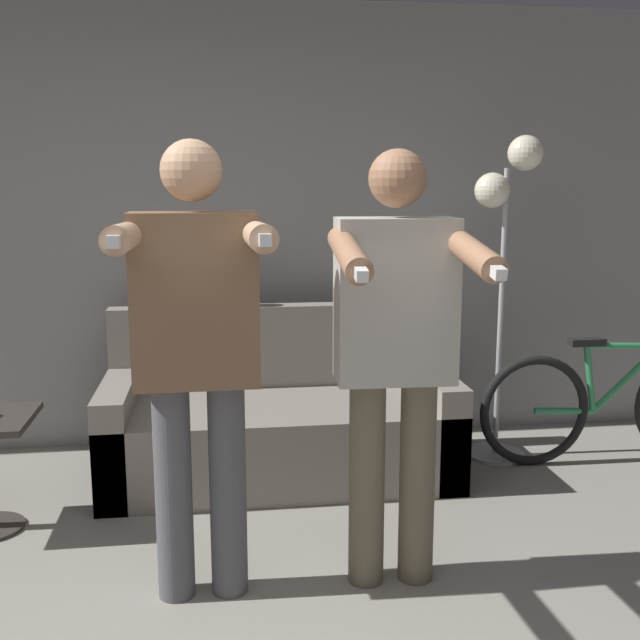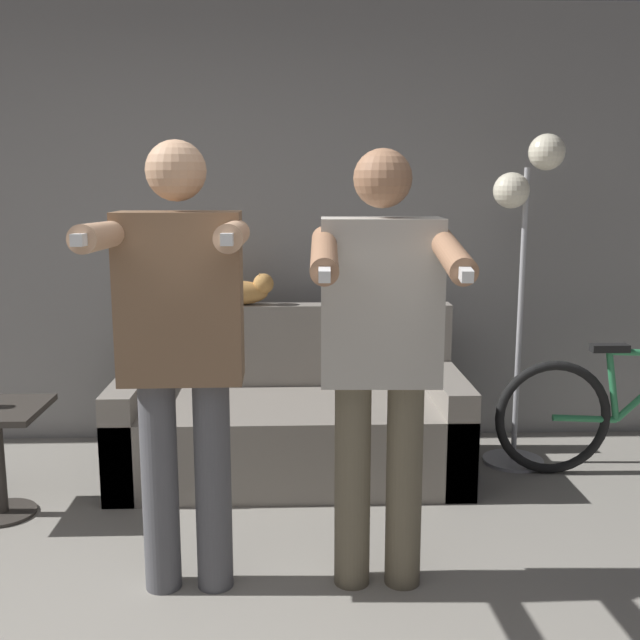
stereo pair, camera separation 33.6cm
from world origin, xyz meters
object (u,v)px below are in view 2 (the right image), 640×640
at_px(person_right, 381,343).
at_px(bicycle, 636,414).
at_px(couch, 291,422).
at_px(cat, 242,291).
at_px(floor_lamp, 526,223).
at_px(person_left, 181,339).

bearing_deg(person_right, bicycle, 38.42).
relative_size(couch, cat, 3.87).
relative_size(person_right, bicycle, 1.09).
height_order(floor_lamp, bicycle, floor_lamp).
xyz_separation_m(couch, bicycle, (1.87, -0.09, 0.06)).
xyz_separation_m(floor_lamp, bicycle, (0.60, -0.17, -1.02)).
bearing_deg(bicycle, floor_lamp, 164.58).
bearing_deg(couch, cat, 131.66).
bearing_deg(couch, floor_lamp, 3.54).
relative_size(floor_lamp, bicycle, 1.18).
bearing_deg(cat, floor_lamp, -8.45).
bearing_deg(couch, person_right, -74.17).
bearing_deg(bicycle, couch, 177.31).
bearing_deg(bicycle, cat, 169.56).
relative_size(person_right, floor_lamp, 0.93).
height_order(person_right, bicycle, person_right).
distance_m(couch, person_left, 1.46).
bearing_deg(person_left, cat, 84.54).
distance_m(person_left, person_right, 0.74).
height_order(cat, floor_lamp, floor_lamp).
distance_m(person_left, bicycle, 2.62).
bearing_deg(floor_lamp, person_left, -142.34).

